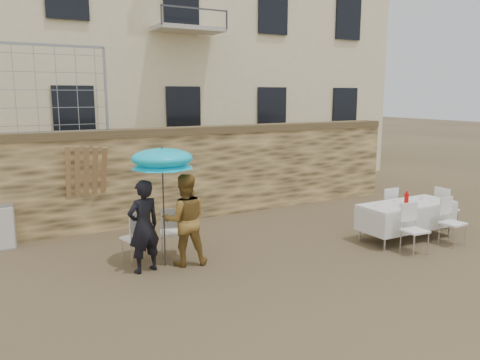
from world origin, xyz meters
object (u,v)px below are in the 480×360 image
table_chair_side (446,208)px  soda_bottle (406,199)px  woman_dress (185,220)px  table_chair_front_right (453,222)px  chair_stack_right (2,225)px  banquet_table (407,205)px  couple_chair_right (172,231)px  table_chair_front_left (415,229)px  umbrella (162,162)px  couple_chair_left (135,236)px  man_suit (144,226)px  table_chair_back (385,208)px

table_chair_side → soda_bottle: bearing=99.3°
woman_dress → table_chair_front_right: bearing=177.0°
woman_dress → chair_stack_right: size_ratio=1.79×
banquet_table → table_chair_side: table_chair_side is taller
couple_chair_right → table_chair_front_left: (4.10, -2.14, 0.00)m
umbrella → couple_chair_right: size_ratio=2.07×
couple_chair_left → man_suit: bearing=75.9°
table_chair_back → chair_stack_right: bearing=-16.3°
table_chair_back → table_chair_front_right: bearing=103.9°
chair_stack_right → table_chair_front_right: bearing=-28.0°
table_chair_back → table_chair_side: same height
couple_chair_right → banquet_table: 4.91m
umbrella → table_chair_front_right: bearing=-17.0°
banquet_table → table_chair_back: size_ratio=2.19×
soda_bottle → table_chair_side: soda_bottle is taller
umbrella → chair_stack_right: (-2.47, 2.54, -1.41)m
table_chair_front_left → chair_stack_right: table_chair_front_left is taller
woman_dress → table_chair_front_left: woman_dress is taller
man_suit → umbrella: umbrella is taller
table_chair_back → table_chair_front_left: bearing=65.7°
couple_chair_right → banquet_table: (4.70, -1.39, 0.25)m
man_suit → woman_dress: bearing=167.0°
table_chair_front_right → woman_dress: bearing=158.9°
banquet_table → table_chair_front_right: table_chair_front_right is taller
umbrella → table_chair_back: umbrella is taller
couple_chair_left → banquet_table: size_ratio=0.46×
man_suit → banquet_table: bearing=158.2°
chair_stack_right → soda_bottle: bearing=-26.5°
woman_dress → soda_bottle: bearing=-178.4°
banquet_table → table_chair_front_right: (0.50, -0.75, -0.25)m
couple_chair_left → table_chair_back: bearing=159.9°
man_suit → woman_dress: size_ratio=0.98×
man_suit → couple_chair_right: (0.70, 0.55, -0.32)m
umbrella → table_chair_side: umbrella is taller
couple_chair_right → table_chair_front_left: 4.63m
table_chair_front_right → umbrella: bearing=159.0°
couple_chair_right → soda_bottle: bearing=178.1°
woman_dress → soda_bottle: woman_dress is taller
soda_bottle → table_chair_front_left: size_ratio=0.27×
couple_chair_left → table_chair_front_left: 5.26m
soda_bottle → table_chair_front_right: bearing=-40.6°
umbrella → woman_dress: bearing=-15.9°
soda_bottle → table_chair_back: (0.40, 0.95, -0.43)m
couple_chair_right → soda_bottle: size_ratio=3.69×
couple_chair_left → table_chair_back: same height
umbrella → chair_stack_right: umbrella is taller
umbrella → table_chair_front_right: umbrella is taller
table_chair_front_left → table_chair_front_right: 1.10m
couple_chair_left → soda_bottle: soda_bottle is taller
banquet_table → man_suit: bearing=171.2°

